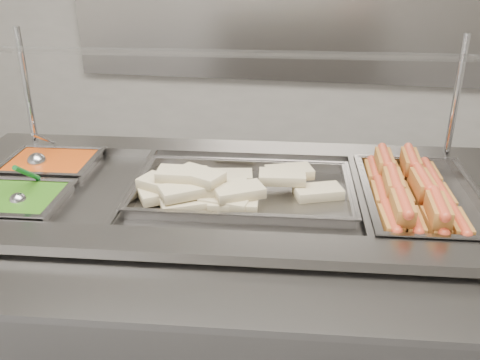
# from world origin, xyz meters

# --- Properties ---
(steam_counter) EXTENTS (1.74, 0.86, 0.81)m
(steam_counter) POSITION_xyz_m (-0.13, 0.37, 0.40)
(steam_counter) COLOR slate
(steam_counter) RESTS_ON ground
(tray_rail) EXTENTS (1.63, 0.44, 0.05)m
(tray_rail) POSITION_xyz_m (-0.09, -0.09, 0.76)
(tray_rail) COLOR gray
(tray_rail) RESTS_ON steam_counter
(sneeze_guard) EXTENTS (1.50, 0.36, 0.40)m
(sneeze_guard) POSITION_xyz_m (-0.14, 0.57, 1.13)
(sneeze_guard) COLOR silver
(sneeze_guard) RESTS_ON steam_counter
(pan_hotdogs) EXTENTS (0.34, 0.51, 0.09)m
(pan_hotdogs) POSITION_xyz_m (0.43, 0.41, 0.77)
(pan_hotdogs) COLOR gray
(pan_hotdogs) RESTS_ON steam_counter
(pan_wraps) EXTENTS (0.63, 0.40, 0.06)m
(pan_wraps) POSITION_xyz_m (-0.07, 0.38, 0.78)
(pan_wraps) COLOR gray
(pan_wraps) RESTS_ON steam_counter
(pan_beans) EXTENTS (0.28, 0.23, 0.09)m
(pan_beans) POSITION_xyz_m (-0.71, 0.46, 0.77)
(pan_beans) COLOR gray
(pan_beans) RESTS_ON steam_counter
(pan_peas) EXTENTS (0.28, 0.23, 0.09)m
(pan_peas) POSITION_xyz_m (-0.70, 0.20, 0.77)
(pan_peas) COLOR gray
(pan_peas) RESTS_ON steam_counter
(hotdogs_in_buns) EXTENTS (0.24, 0.48, 0.11)m
(hotdogs_in_buns) POSITION_xyz_m (0.40, 0.41, 0.81)
(hotdogs_in_buns) COLOR #B06525
(hotdogs_in_buns) RESTS_ON pan_hotdogs
(tortilla_wraps) EXTENTS (0.59, 0.32, 0.09)m
(tortilla_wraps) POSITION_xyz_m (-0.13, 0.34, 0.82)
(tortilla_wraps) COLOR tan
(tortilla_wraps) RESTS_ON pan_wraps
(ladle) EXTENTS (0.06, 0.18, 0.13)m
(ladle) POSITION_xyz_m (-0.75, 0.45, 0.81)
(ladle) COLOR #BBBBC0
(ladle) RESTS_ON pan_beans
(serving_spoon) EXTENTS (0.05, 0.16, 0.13)m
(serving_spoon) POSITION_xyz_m (-0.67, 0.20, 0.82)
(serving_spoon) COLOR #BBBBC0
(serving_spoon) RESTS_ON pan_peas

